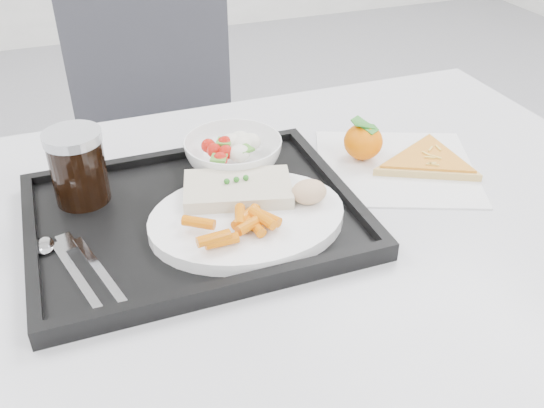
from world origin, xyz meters
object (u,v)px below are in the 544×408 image
(tangerine, at_px, (363,141))
(dinner_plate, at_px, (247,219))
(tray, at_px, (195,217))
(table, at_px, (266,255))
(salad_bowl, at_px, (233,153))
(chair, at_px, (163,129))
(pizza_slice, at_px, (428,161))
(cola_glass, at_px, (78,166))

(tangerine, bearing_deg, dinner_plate, -152.44)
(dinner_plate, bearing_deg, tray, 141.42)
(table, height_order, salad_bowl, salad_bowl)
(chair, relative_size, pizza_slice, 4.63)
(cola_glass, bearing_deg, chair, 70.44)
(cola_glass, height_order, tangerine, cola_glass)
(table, distance_m, tangerine, 0.25)
(tray, bearing_deg, chair, 83.18)
(dinner_plate, height_order, cola_glass, cola_glass)
(table, height_order, tangerine, tangerine)
(tray, relative_size, tangerine, 6.56)
(table, distance_m, chair, 0.77)
(table, bearing_deg, chair, 90.72)
(tray, xyz_separation_m, pizza_slice, (0.39, 0.02, 0.00))
(chair, xyz_separation_m, tangerine, (0.22, -0.66, 0.25))
(chair, bearing_deg, salad_bowl, -89.69)
(cola_glass, bearing_deg, table, -26.55)
(dinner_plate, relative_size, salad_bowl, 1.78)
(salad_bowl, bearing_deg, tangerine, -7.92)
(tray, bearing_deg, cola_glass, 146.71)
(dinner_plate, distance_m, pizza_slice, 0.34)
(salad_bowl, relative_size, pizza_slice, 0.76)
(chair, height_order, salad_bowl, chair)
(dinner_plate, height_order, salad_bowl, salad_bowl)
(tray, xyz_separation_m, tangerine, (0.30, 0.08, 0.03))
(tray, relative_size, cola_glass, 4.17)
(tray, bearing_deg, pizza_slice, 3.10)
(dinner_plate, xyz_separation_m, pizza_slice, (0.33, 0.07, -0.01))
(pizza_slice, bearing_deg, cola_glass, 172.47)
(salad_bowl, bearing_deg, tray, -130.69)
(tray, distance_m, salad_bowl, 0.14)
(salad_bowl, bearing_deg, cola_glass, -176.57)
(table, bearing_deg, salad_bowl, 92.65)
(chair, height_order, dinner_plate, chair)
(chair, distance_m, tangerine, 0.73)
(salad_bowl, height_order, tangerine, tangerine)
(cola_glass, xyz_separation_m, tangerine, (0.44, -0.02, -0.04))
(table, xyz_separation_m, dinner_plate, (-0.04, -0.02, 0.09))
(table, distance_m, pizza_slice, 0.31)
(dinner_plate, xyz_separation_m, cola_glass, (-0.20, 0.14, 0.05))
(cola_glass, bearing_deg, tangerine, -2.02)
(dinner_plate, relative_size, pizza_slice, 1.34)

